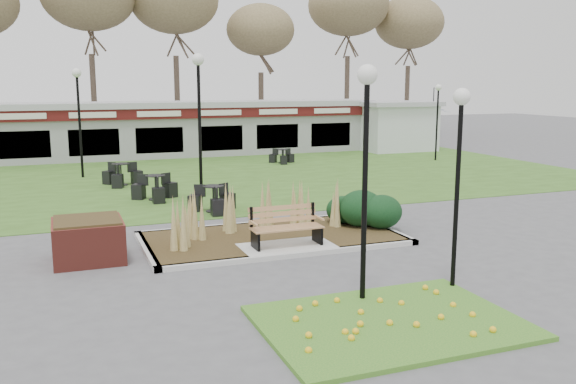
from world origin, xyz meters
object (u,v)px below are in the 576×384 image
object	(u,v)px
lamp_post_far_right	(438,105)
bistro_set_d	(282,159)
bistro_set_b	(213,203)
patio_umbrella	(433,122)
bistro_set_a	(156,192)
bistro_set_c	(121,178)
park_bench	(286,226)
lamp_post_near_right	(366,132)
service_hut	(396,125)
lamp_post_near_left	(459,145)
food_pavilion	(155,129)
brick_planter	(88,240)
lamp_post_mid_right	(199,94)
lamp_post_far_left	(78,99)

from	to	relation	value
lamp_post_far_right	bistro_set_d	size ratio (longest dim) A/B	3.08
bistro_set_b	patio_umbrella	size ratio (longest dim) A/B	0.60
bistro_set_a	bistro_set_c	distance (m)	3.52
park_bench	lamp_post_far_right	xyz separation A→B (m)	(13.01, 12.96, 2.20)
lamp_post_near_right	lamp_post_far_right	bearing A→B (deg)	52.26
park_bench	service_hut	world-z (taller)	service_hut
service_hut	lamp_post_near_left	xyz separation A→B (m)	(-11.48, -21.50, 1.33)
food_pavilion	bistro_set_c	size ratio (longest dim) A/B	15.83
brick_planter	lamp_post_far_right	bearing A→B (deg)	35.04
park_bench	lamp_post_near_right	distance (m)	4.50
food_pavilion	lamp_post_mid_right	distance (m)	12.70
lamp_post_mid_right	food_pavilion	bearing A→B (deg)	88.24
bistro_set_a	bistro_set_d	bearing A→B (deg)	45.35
service_hut	lamp_post_far_left	xyz separation A→B (m)	(-17.49, -4.36, 1.81)
lamp_post_near_left	bistro_set_a	distance (m)	12.00
brick_planter	lamp_post_far_right	xyz separation A→B (m)	(17.41, 12.21, 2.31)
lamp_post_far_right	bistro_set_b	size ratio (longest dim) A/B	2.52
park_bench	bistro_set_d	size ratio (longest dim) A/B	1.37
lamp_post_near_left	bistro_set_b	distance (m)	9.23
food_pavilion	patio_umbrella	bearing A→B (deg)	-6.99
service_hut	bistro_set_a	xyz separation A→B (m)	(-15.41, -10.44, -1.15)
food_pavilion	bistro_set_a	size ratio (longest dim) A/B	15.60
service_hut	lamp_post_near_right	xyz separation A→B (m)	(-13.42, -21.50, 1.63)
food_pavilion	lamp_post_near_right	bearing A→B (deg)	-89.82
lamp_post_mid_right	patio_umbrella	size ratio (longest dim) A/B	1.94
lamp_post_mid_right	lamp_post_near_right	bearing A→B (deg)	-87.59
brick_planter	bistro_set_b	world-z (taller)	brick_planter
lamp_post_far_right	lamp_post_near_left	bearing A→B (deg)	-123.35
food_pavilion	lamp_post_near_right	size ratio (longest dim) A/B	5.83
service_hut	park_bench	bearing A→B (deg)	-127.25
park_bench	bistro_set_d	bearing A→B (deg)	69.99
lamp_post_mid_right	bistro_set_b	bearing A→B (deg)	-94.21
lamp_post_far_left	bistro_set_b	distance (m)	9.76
brick_planter	service_hut	size ratio (longest dim) A/B	0.34
service_hut	bistro_set_a	distance (m)	18.65
bistro_set_a	lamp_post_near_right	bearing A→B (deg)	-79.81
lamp_post_near_left	lamp_post_near_right	distance (m)	1.96
park_bench	bistro_set_d	world-z (taller)	park_bench
brick_planter	park_bench	bearing A→B (deg)	-9.69
lamp_post_far_right	bistro_set_d	bearing A→B (deg)	167.67
lamp_post_mid_right	bistro_set_a	world-z (taller)	lamp_post_mid_right
lamp_post_far_right	bistro_set_b	distance (m)	16.06
park_bench	brick_planter	size ratio (longest dim) A/B	1.13
lamp_post_near_left	lamp_post_far_right	bearing A→B (deg)	56.65
park_bench	lamp_post_mid_right	distance (m)	7.78
bistro_set_d	park_bench	bearing A→B (deg)	-110.01
lamp_post_far_left	bistro_set_b	bearing A→B (deg)	-68.37
food_pavilion	lamp_post_mid_right	size ratio (longest dim) A/B	5.06
bistro_set_b	patio_umbrella	xyz separation A→B (m)	(16.57, 13.00, 1.30)
lamp_post_near_left	service_hut	bearing A→B (deg)	61.89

